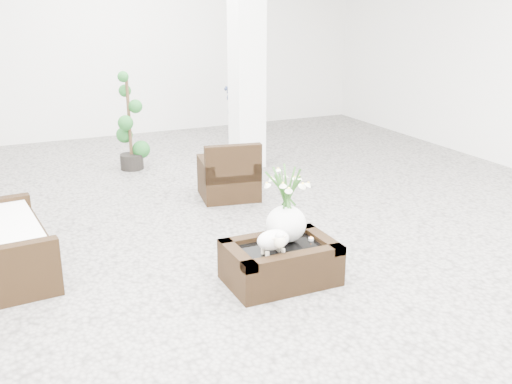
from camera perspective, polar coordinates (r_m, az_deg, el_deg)
name	(u,v)px	position (r m, az deg, el deg)	size (l,w,h in m)	color
ground	(252,251)	(5.71, -0.42, -5.64)	(11.00, 11.00, 0.00)	gray
column	(247,39)	(8.29, -0.89, 14.30)	(0.40, 0.40, 3.50)	white
coffee_table	(280,264)	(5.08, 2.32, -6.85)	(0.90, 0.60, 0.31)	black
sheep_figurine	(273,242)	(4.84, 1.63, -4.76)	(0.28, 0.23, 0.21)	white
planter_narcissus	(287,196)	(5.00, 2.91, -0.42)	(0.44, 0.44, 0.80)	white
tealight	(311,239)	(5.16, 5.22, -4.43)	(0.04, 0.04, 0.03)	white
armchair	(228,169)	(7.13, -2.62, 2.21)	(0.65, 0.63, 0.70)	black
loveseat	(4,233)	(5.60, -22.74, -3.63)	(1.36, 0.65, 0.72)	black
topiary	(129,122)	(8.41, -11.90, 6.49)	(0.35, 0.35, 1.32)	#184D1C
shopper	(235,94)	(9.94, -1.97, 9.28)	(0.57, 0.37, 1.55)	navy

